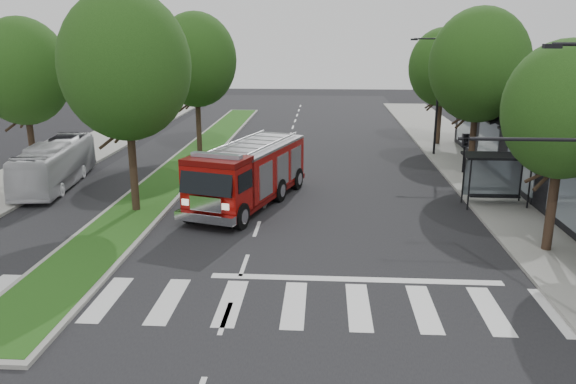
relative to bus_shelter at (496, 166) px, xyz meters
name	(u,v)px	position (x,y,z in m)	size (l,w,h in m)	color
ground	(244,265)	(-11.20, -8.15, -2.04)	(140.00, 140.00, 0.00)	black
sidewalk_right	(508,195)	(1.30, 1.85, -1.96)	(5.00, 80.00, 0.15)	gray
sidewalk_left	(9,186)	(-25.70, 1.85, -1.96)	(5.00, 80.00, 0.15)	gray
median	(194,158)	(-17.20, 9.85, -1.96)	(3.00, 50.00, 0.15)	gray
bus_shelter	(496,166)	(0.00, 0.00, 0.00)	(3.20, 1.60, 2.61)	black
tree_right_near	(564,110)	(0.30, -6.15, 3.47)	(4.40, 4.40, 8.05)	black
tree_right_mid	(479,65)	(0.30, 5.85, 4.45)	(5.60, 5.60, 9.72)	black
tree_right_far	(443,67)	(0.30, 15.85, 3.80)	(5.00, 5.00, 8.73)	black
tree_median_near	(125,66)	(-17.20, -2.15, 4.77)	(5.80, 5.80, 10.16)	black
tree_median_far	(196,60)	(-17.20, 11.85, 4.45)	(5.60, 5.60, 9.72)	black
tree_left_mid	(23,72)	(-25.20, 3.85, 4.12)	(5.20, 5.20, 9.16)	black
streetlight_right_near	(572,166)	(-1.59, -11.65, 2.63)	(4.08, 0.22, 8.00)	black
streetlight_right_far	(436,91)	(-0.85, 11.85, 2.44)	(2.11, 0.20, 8.00)	black
fire_engine	(249,174)	(-12.02, -0.44, -0.51)	(5.33, 9.61, 3.20)	#540604
city_bus	(55,164)	(-23.20, 2.38, -0.80)	(2.07, 8.86, 2.47)	silver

